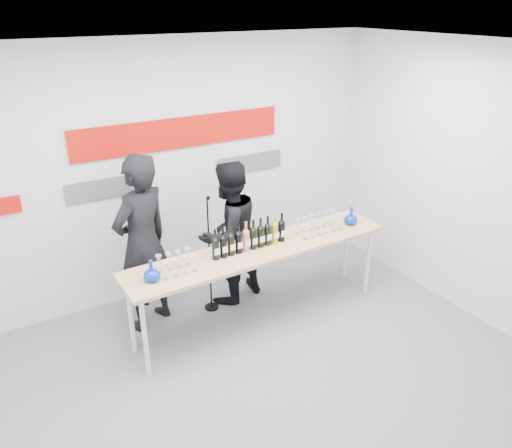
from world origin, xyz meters
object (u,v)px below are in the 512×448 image
at_px(presenter_left, 142,244).
at_px(presenter_right, 229,233).
at_px(tasting_table, 261,254).
at_px(mic_stand, 210,276).

xyz_separation_m(presenter_left, presenter_right, (1.02, -0.00, -0.12)).
bearing_deg(presenter_right, tasting_table, 82.01).
bearing_deg(presenter_left, tasting_table, 127.51).
bearing_deg(mic_stand, presenter_left, -170.03).
distance_m(tasting_table, presenter_right, 0.60).
bearing_deg(tasting_table, presenter_right, 96.34).
distance_m(presenter_left, mic_stand, 0.91).
height_order(presenter_right, mic_stand, presenter_right).
height_order(presenter_left, mic_stand, presenter_left).
distance_m(tasting_table, presenter_left, 1.26).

